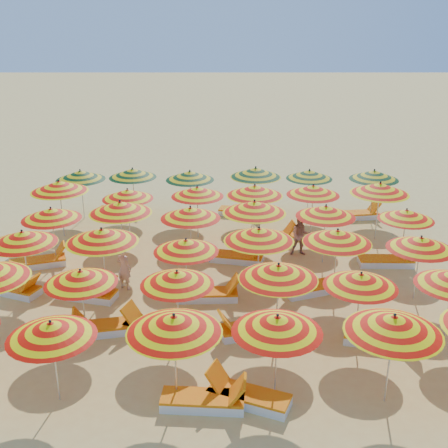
{
  "coord_description": "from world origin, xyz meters",
  "views": [
    {
      "loc": [
        0.0,
        -15.2,
        7.6
      ],
      "look_at": [
        0.0,
        0.5,
        1.6
      ],
      "focal_mm": 45.0,
      "sensor_mm": 36.0,
      "label": 1
    }
  ],
  "objects": [
    {
      "name": "lounger_5",
      "position": [
        3.82,
        -3.5,
        0.15
      ],
      "size": [
        1.82,
        0.96,
        0.69
      ],
      "rotation": [
        0.0,
        0.0,
        -0.23
      ],
      "color": "white",
      "rests_on": "ground"
    },
    {
      "name": "umbrella_33",
      "position": [
        1.21,
        5.45,
        1.82
      ],
      "size": [
        2.19,
        2.19,
        2.07
      ],
      "color": "silver",
      "rests_on": "ground"
    },
    {
      "name": "lounger_3",
      "position": [
        -1.71,
        -3.02,
        0.15
      ],
      "size": [
        1.83,
        1.1,
        0.69
      ],
      "rotation": [
        0.0,
        0.0,
        2.82
      ],
      "color": "white",
      "rests_on": "ground"
    },
    {
      "name": "umbrella_12",
      "position": [
        -5.53,
        -0.97,
        1.76
      ],
      "size": [
        2.32,
        2.32,
        2.0
      ],
      "color": "silver",
      "rests_on": "ground"
    },
    {
      "name": "umbrella_26",
      "position": [
        -0.93,
        3.37,
        1.71
      ],
      "size": [
        2.37,
        2.37,
        1.94
      ],
      "color": "silver",
      "rests_on": "ground"
    },
    {
      "name": "lounger_13",
      "position": [
        1.65,
        3.0,
        0.15
      ],
      "size": [
        1.78,
        0.75,
        0.69
      ],
      "rotation": [
        0.0,
        0.0,
        0.1
      ],
      "color": "white",
      "rests_on": "ground"
    },
    {
      "name": "lounger_8",
      "position": [
        -0.43,
        -1.23,
        0.15
      ],
      "size": [
        1.75,
        0.65,
        0.69
      ],
      "rotation": [
        0.0,
        0.0,
        0.04
      ],
      "color": "white",
      "rests_on": "ground"
    },
    {
      "name": "umbrella_3",
      "position": [
        1.07,
        -5.45,
        1.73
      ],
      "size": [
        2.43,
        2.43,
        1.96
      ],
      "color": "silver",
      "rests_on": "ground"
    },
    {
      "name": "lounger_2",
      "position": [
        -2.92,
        -2.98,
        0.15
      ],
      "size": [
        1.81,
        0.91,
        0.69
      ],
      "rotation": [
        0.0,
        0.0,
        3.34
      ],
      "color": "white",
      "rests_on": "ground"
    },
    {
      "name": "lounger_16",
      "position": [
        5.2,
        5.31,
        0.15
      ],
      "size": [
        1.79,
        0.81,
        0.69
      ],
      "rotation": [
        0.0,
        0.0,
        0.14
      ],
      "color": "white",
      "rests_on": "ground"
    },
    {
      "name": "umbrella_14",
      "position": [
        -1.03,
        -1.29,
        1.66
      ],
      "size": [
        2.35,
        2.35,
        1.88
      ],
      "color": "silver",
      "rests_on": "ground"
    },
    {
      "name": "lounger_0",
      "position": [
        -0.39,
        -5.8,
        0.15
      ],
      "size": [
        1.77,
        0.7,
        0.69
      ],
      "rotation": [
        0.0,
        0.0,
        -0.07
      ],
      "color": "white",
      "rests_on": "ground"
    },
    {
      "name": "lounger_9",
      "position": [
        2.52,
        -0.86,
        0.15
      ],
      "size": [
        1.83,
        1.16,
        0.69
      ],
      "rotation": [
        0.0,
        0.0,
        3.5
      ],
      "color": "white",
      "rests_on": "ground"
    },
    {
      "name": "umbrella_34",
      "position": [
        3.29,
        5.68,
        1.67
      ],
      "size": [
        2.31,
        2.31,
        1.9
      ],
      "color": "silver",
      "rests_on": "ground"
    },
    {
      "name": "umbrella_32",
      "position": [
        -1.3,
        5.34,
        1.72
      ],
      "size": [
        2.23,
        2.23,
        1.96
      ],
      "color": "silver",
      "rests_on": "ground"
    },
    {
      "name": "ground",
      "position": [
        0.0,
        0.0,
        0.0
      ],
      "size": [
        120.0,
        120.0,
        0.0
      ],
      "primitive_type": "plane",
      "color": "#E1BF64",
      "rests_on": "ground"
    },
    {
      "name": "lounger_4",
      "position": [
        0.7,
        -3.04,
        0.15
      ],
      "size": [
        1.83,
        1.04,
        0.69
      ],
      "rotation": [
        0.0,
        0.0,
        3.42
      ],
      "color": "white",
      "rests_on": "ground"
    },
    {
      "name": "lounger_6",
      "position": [
        -6.04,
        -0.89,
        0.15
      ],
      "size": [
        1.82,
        1.18,
        0.69
      ],
      "rotation": [
        0.0,
        0.0,
        -0.38
      ],
      "color": "white",
      "rests_on": "ground"
    },
    {
      "name": "beachgoer_b",
      "position": [
        2.52,
        1.84,
        0.68
      ],
      "size": [
        0.67,
        0.53,
        1.35
      ],
      "primitive_type": "imported",
      "rotation": [
        0.0,
        0.0,
        0.03
      ],
      "color": "tan",
      "rests_on": "ground"
    },
    {
      "name": "umbrella_25",
      "position": [
        -3.33,
        3.25,
        1.65
      ],
      "size": [
        2.13,
        2.13,
        1.88
      ],
      "color": "silver",
      "rests_on": "ground"
    },
    {
      "name": "lounger_15",
      "position": [
        0.7,
        5.66,
        0.15
      ],
      "size": [
        1.82,
        0.98,
        0.69
      ],
      "rotation": [
        0.0,
        0.0,
        -0.24
      ],
      "color": "white",
      "rests_on": "ground"
    },
    {
      "name": "lounger_11",
      "position": [
        0.44,
        1.29,
        0.15
      ],
      "size": [
        1.82,
        0.93,
        0.69
      ],
      "rotation": [
        0.0,
        0.0,
        -0.21
      ],
      "color": "white",
      "rests_on": "ground"
    },
    {
      "name": "umbrella_24",
      "position": [
        -5.75,
        3.49,
        1.86
      ],
      "size": [
        2.23,
        2.23,
        2.12
      ],
      "color": "silver",
      "rests_on": "ground"
    },
    {
      "name": "lounger_7",
      "position": [
        -3.83,
        -1.19,
        0.15
      ],
      "size": [
        1.82,
        0.98,
        0.69
      ],
      "rotation": [
        0.0,
        0.0,
        -0.24
      ],
      "color": "white",
      "rests_on": "ground"
    },
    {
      "name": "umbrella_27",
      "position": [
        1.05,
        3.16,
        1.81
      ],
      "size": [
        2.05,
        2.05,
        2.06
      ],
      "color": "silver",
      "rests_on": "ground"
    },
    {
      "name": "lounger_14",
      "position": [
        -4.04,
        5.91,
        0.15
      ],
      "size": [
        1.77,
        0.7,
        0.69
      ],
      "rotation": [
        0.0,
        0.0,
        0.07
      ],
      "color": "white",
      "rests_on": "ground"
    },
    {
      "name": "umbrella_21",
      "position": [
        0.95,
        1.28,
        1.86
      ],
      "size": [
        2.53,
        2.53,
        2.12
      ],
      "color": "silver",
      "rests_on": "ground"
    },
    {
      "name": "umbrella_9",
      "position": [
        1.29,
        -3.19,
        1.79
      ],
      "size": [
        2.01,
        2.01,
        2.04
      ],
      "color": "silver",
      "rests_on": "ground"
    },
    {
      "name": "umbrella_10",
      "position": [
        3.23,
        -3.34,
        1.65
      ],
      "size": [
        2.31,
        2.31,
        1.87
      ],
      "color": "silver",
      "rests_on": "ground"
    },
    {
      "name": "umbrella_7",
      "position": [
        -3.42,
        -3.16,
        1.64
      ],
      "size": [
        2.22,
        2.22,
        1.86
      ],
      "color": "silver",
      "rests_on": "ground"
    },
    {
      "name": "umbrella_35",
      "position": [
        5.7,
        5.34,
        1.75
      ],
      "size": [
        2.38,
        2.38,
        1.98
      ],
      "color": "silver",
      "rests_on": "ground"
    },
    {
      "name": "umbrella_22",
      "position": [
        3.17,
        1.23,
        1.74
      ],
      "size": [
        2.36,
        2.36,
        1.98
      ],
      "color": "silver",
      "rests_on": "ground"
    },
    {
      "name": "umbrella_16",
      "position": [
        3.12,
        -0.95,
        1.79
      ],
      "size": [
        2.14,
        2.14,
        2.03
      ],
      "color": "silver",
      "rests_on": "ground"
    },
    {
      "name": "umbrella_2",
      "position": [
        -0.98,
        -5.58,
        1.81
      ],
      "size": [
        2.25,
        2.25,
        2.06
      ],
      "color": "silver",
      "rests_on": "ground"
    },
    {
      "name": "umbrella_23",
      "position": [
        5.69,
        1.24,
        1.62
      ],
      "size": [
        1.99,
        1.99,
        1.85
      ],
      "color": "silver",
      "rests_on": "ground"
    },
    {
      "name": "umbrella_29",
      "position": [
        5.35,
        3.17,
        1.89
      ],
      "size": [
        2.04,
        2.04,
        2.14
      ],
      "color": "silver",
      "rests_on": "ground"
    },
    {
      "name": "beachgoer_a",
      "position": [
        -2.88,
        -0.57,
        0.64
      ],
      "size": [
        0.56,
        0.5,
        1.29
      ],
      "primitive_type": "imported",
      "rotation": [
        0.0,
        0.0,
        2.64
      ],
      "color": "tan",
      "rests_on": "ground"
    },
    {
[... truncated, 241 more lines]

